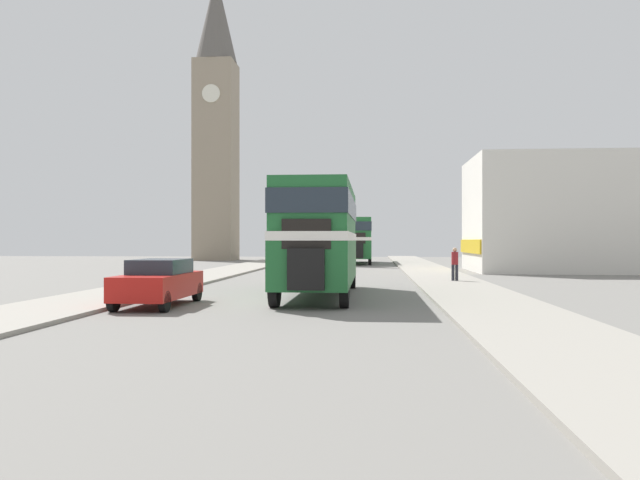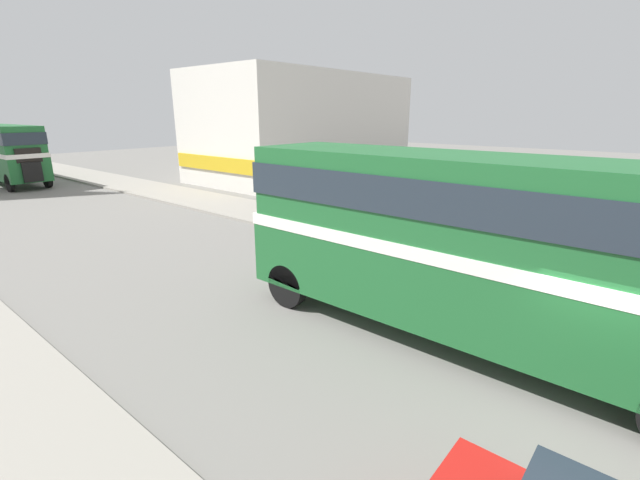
{
  "view_description": "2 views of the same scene",
  "coord_description": "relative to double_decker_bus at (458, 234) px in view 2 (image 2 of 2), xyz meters",
  "views": [
    {
      "loc": [
        2.91,
        -20.41,
        2.12
      ],
      "look_at": [
        0.97,
        3.16,
        2.13
      ],
      "focal_mm": 35.0,
      "sensor_mm": 36.0,
      "label": 1
    },
    {
      "loc": [
        -7.53,
        -0.18,
        4.91
      ],
      "look_at": [
        0.97,
        6.94,
        1.6
      ],
      "focal_mm": 24.0,
      "sensor_mm": 36.0,
      "label": 2
    }
  ],
  "objects": [
    {
      "name": "shop_building_block",
      "position": [
        17.68,
        20.16,
        1.42
      ],
      "size": [
        17.87,
        8.73,
        7.76
      ],
      "color": "silver",
      "rests_on": "ground_plane"
    },
    {
      "name": "ground_plane",
      "position": [
        -0.97,
        -3.14,
        -2.46
      ],
      "size": [
        120.0,
        120.0,
        0.0
      ],
      "primitive_type": "plane",
      "color": "slate"
    },
    {
      "name": "double_decker_bus",
      "position": [
        0.0,
        0.0,
        0.0
      ],
      "size": [
        2.51,
        10.25,
        4.1
      ],
      "color": "#1E602D",
      "rests_on": "ground_plane"
    },
    {
      "name": "bus_distant",
      "position": [
        0.73,
        33.84,
        -0.0
      ],
      "size": [
        2.48,
        10.73,
        4.09
      ],
      "color": "#1E602D",
      "rests_on": "ground_plane"
    },
    {
      "name": "pedestrian_walking",
      "position": [
        6.07,
        7.74,
        -1.41
      ],
      "size": [
        0.33,
        0.33,
        1.64
      ],
      "color": "#282833",
      "rests_on": "sidewalk_right"
    }
  ]
}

